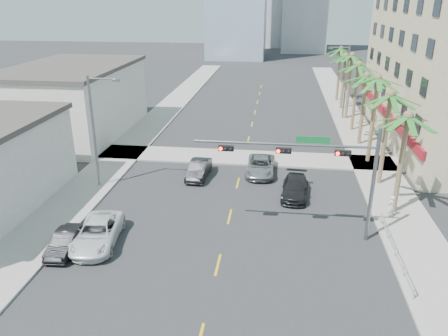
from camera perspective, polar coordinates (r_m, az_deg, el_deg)
name	(u,v)px	position (r m, az deg, el deg)	size (l,w,h in m)	color
ground	(207,311)	(22.78, -2.27, -18.13)	(260.00, 260.00, 0.00)	#262628
sidewalk_right	(377,171)	(40.96, 19.33, -0.39)	(4.00, 120.00, 0.15)	gray
sidewalk_left	(116,159)	(42.71, -13.89, 1.11)	(4.00, 120.00, 0.15)	gray
sidewalk_cross	(244,158)	(41.96, 2.60, 1.37)	(80.00, 4.00, 0.15)	gray
building_left_far	(74,102)	(51.74, -19.02, 8.19)	(11.00, 18.00, 7.20)	beige
traffic_signal_mast	(321,164)	(27.08, 12.54, 0.53)	(11.12, 0.54, 7.20)	slate
palm_tree_0	(408,117)	(31.39, 22.93, 6.11)	(4.80, 4.80, 7.80)	brown
palm_tree_1	(391,96)	(36.21, 20.98, 8.83)	(4.80, 4.80, 8.16)	brown
palm_tree_2	(378,79)	(41.13, 19.47, 10.90)	(4.80, 4.80, 8.52)	brown
palm_tree_3	(367,77)	(46.28, 18.12, 11.25)	(4.80, 4.80, 7.80)	brown
palm_tree_4	(359,65)	(51.28, 17.17, 12.67)	(4.80, 4.80, 8.16)	brown
palm_tree_5	(352,56)	(56.33, 16.38, 13.84)	(4.80, 4.80, 8.52)	brown
palm_tree_6	(346,57)	(61.52, 15.61, 13.84)	(4.80, 4.80, 7.80)	brown
palm_tree_7	(341,49)	(66.60, 15.06, 14.74)	(4.80, 4.80, 8.16)	brown
streetlight_left	(96,127)	(35.56, -16.42, 5.21)	(2.55, 0.25, 9.00)	slate
streetlight_right	(345,79)	(56.63, 15.48, 11.17)	(2.55, 0.25, 9.00)	slate
guardrail	(395,248)	(28.04, 21.47, -9.76)	(0.08, 8.08, 1.00)	silver
car_parked_mid	(66,242)	(28.56, -19.98, -9.03)	(1.33, 3.82, 1.26)	black
car_parked_far	(97,233)	(28.65, -16.21, -8.16)	(2.49, 5.40, 1.50)	white
car_lane_left	(199,169)	(37.42, -3.32, -0.15)	(1.52, 4.36, 1.44)	black
car_lane_center	(260,166)	(38.21, 4.78, 0.27)	(2.38, 5.16, 1.43)	#A2A3A7
car_lane_right	(295,188)	(34.27, 9.24, -2.56)	(1.94, 4.78, 1.39)	black
pedestrian	(391,207)	(32.46, 20.98, -4.72)	(0.59, 0.39, 1.61)	white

